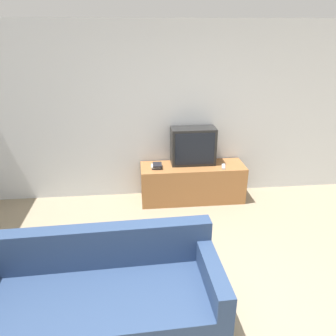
% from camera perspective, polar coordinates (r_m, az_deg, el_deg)
% --- Properties ---
extents(wall_back, '(9.00, 0.06, 2.60)m').
position_cam_1_polar(wall_back, '(4.96, 1.24, 9.54)').
color(wall_back, silver).
rests_on(wall_back, ground_plane).
extents(tv_stand, '(1.56, 0.51, 0.57)m').
position_cam_1_polar(tv_stand, '(5.05, 4.25, -2.54)').
color(tv_stand, '#9E6638').
rests_on(tv_stand, ground_plane).
extents(television, '(0.66, 0.31, 0.56)m').
position_cam_1_polar(television, '(4.93, 4.40, 3.86)').
color(television, black).
rests_on(television, tv_stand).
extents(couch, '(2.13, 0.96, 0.82)m').
position_cam_1_polar(couch, '(3.12, -11.99, -21.72)').
color(couch, navy).
rests_on(couch, ground_plane).
extents(book_stack, '(0.17, 0.20, 0.06)m').
position_cam_1_polar(book_stack, '(4.83, -1.97, 0.38)').
color(book_stack, black).
rests_on(book_stack, tv_stand).
extents(remote_on_stand, '(0.09, 0.19, 0.02)m').
position_cam_1_polar(remote_on_stand, '(4.92, 9.64, 0.25)').
color(remote_on_stand, '#B7B7B7').
rests_on(remote_on_stand, tv_stand).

